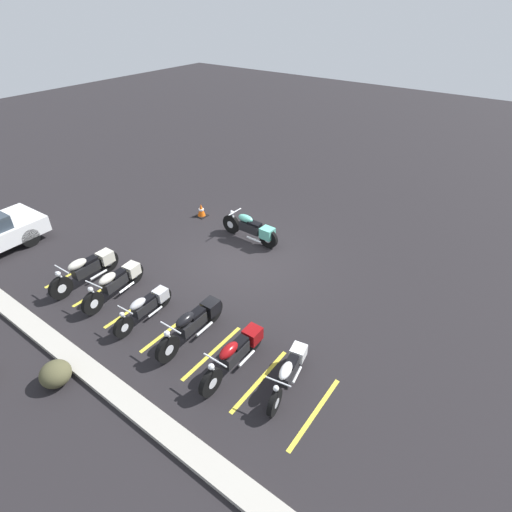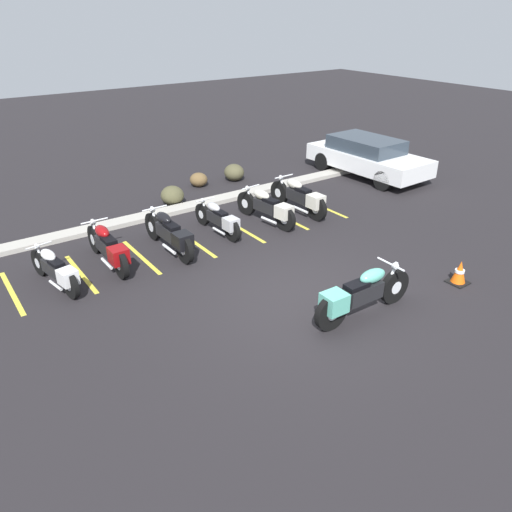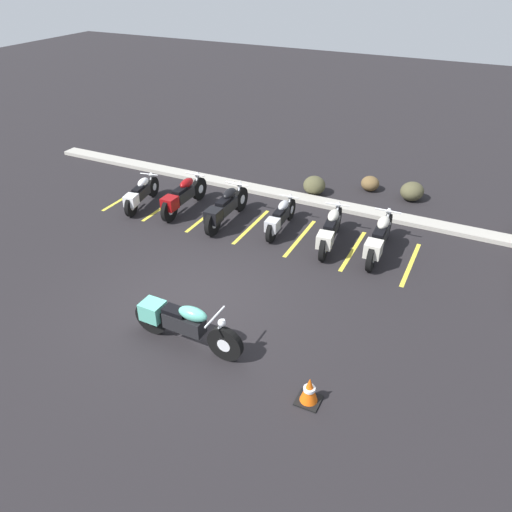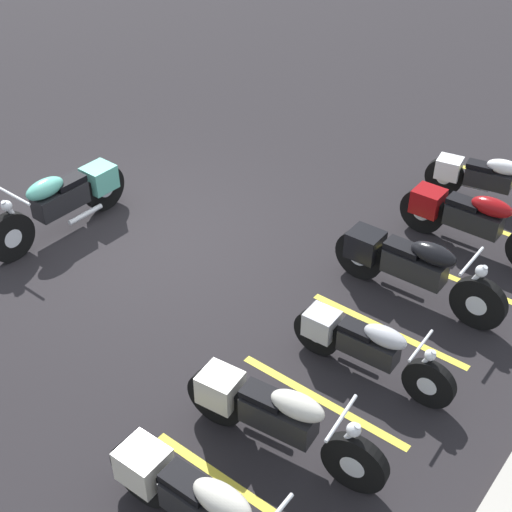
% 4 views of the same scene
% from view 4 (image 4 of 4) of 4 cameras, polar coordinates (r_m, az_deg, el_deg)
% --- Properties ---
extents(ground, '(60.00, 60.00, 0.00)m').
position_cam_4_polar(ground, '(10.25, -8.62, 1.35)').
color(ground, black).
extents(motorcycle_teal_featured, '(2.35, 0.66, 0.92)m').
position_cam_4_polar(motorcycle_teal_featured, '(10.46, -15.05, 4.43)').
color(motorcycle_teal_featured, black).
rests_on(motorcycle_teal_featured, ground).
extents(parked_bike_0, '(0.68, 1.97, 0.78)m').
position_cam_4_polar(parked_bike_0, '(11.27, 17.82, 5.93)').
color(parked_bike_0, black).
rests_on(parked_bike_0, ground).
extents(parked_bike_1, '(0.63, 2.24, 0.88)m').
position_cam_4_polar(parked_bike_1, '(10.15, 16.68, 2.89)').
color(parked_bike_1, black).
rests_on(parked_bike_1, ground).
extents(parked_bike_2, '(0.65, 2.31, 0.91)m').
position_cam_4_polar(parked_bike_2, '(9.05, 12.19, -0.74)').
color(parked_bike_2, black).
rests_on(parked_bike_2, ground).
extents(parked_bike_3, '(0.55, 1.96, 0.77)m').
position_cam_4_polar(parked_bike_3, '(7.96, 8.62, -7.07)').
color(parked_bike_3, black).
rests_on(parked_bike_3, ground).
extents(parked_bike_4, '(0.66, 2.21, 0.87)m').
position_cam_4_polar(parked_bike_4, '(7.12, 1.36, -12.59)').
color(parked_bike_4, black).
rests_on(parked_bike_4, ground).
extents(parked_bike_5, '(0.65, 2.31, 0.91)m').
position_cam_4_polar(parked_bike_5, '(6.51, -4.64, -19.20)').
color(parked_bike_5, black).
rests_on(parked_bike_5, ground).
extents(stall_line_1, '(0.10, 2.10, 0.00)m').
position_cam_4_polar(stall_line_1, '(10.94, 17.80, 2.34)').
color(stall_line_1, gold).
rests_on(stall_line_1, ground).
extents(stall_line_2, '(0.10, 2.10, 0.00)m').
position_cam_4_polar(stall_line_2, '(9.82, 14.55, -1.31)').
color(stall_line_2, gold).
rests_on(stall_line_2, ground).
extents(stall_line_3, '(0.10, 2.10, 0.00)m').
position_cam_4_polar(stall_line_3, '(8.79, 10.48, -5.84)').
color(stall_line_3, gold).
rests_on(stall_line_3, ground).
extents(stall_line_4, '(0.10, 2.10, 0.00)m').
position_cam_4_polar(stall_line_4, '(7.89, 5.31, -11.44)').
color(stall_line_4, gold).
rests_on(stall_line_4, ground).
extents(stall_line_5, '(0.10, 2.10, 0.00)m').
position_cam_4_polar(stall_line_5, '(7.16, -1.34, -18.20)').
color(stall_line_5, gold).
rests_on(stall_line_5, ground).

